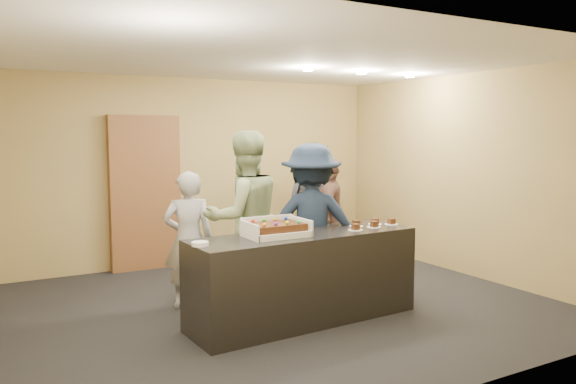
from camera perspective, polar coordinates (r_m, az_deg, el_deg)
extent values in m
plane|color=black|center=(6.32, -1.97, -11.56)|extent=(6.00, 6.00, 0.00)
plane|color=white|center=(6.08, -2.06, 13.49)|extent=(6.00, 6.00, 0.00)
cube|color=tan|center=(8.35, -9.93, 2.08)|extent=(6.00, 0.04, 2.70)
cube|color=tan|center=(4.02, 14.63, -2.17)|extent=(6.00, 0.04, 2.70)
cube|color=tan|center=(7.89, 17.73, 1.66)|extent=(0.04, 5.00, 2.70)
cube|color=black|center=(5.77, 1.65, -8.64)|extent=(2.43, 0.82, 0.90)
cube|color=brown|center=(8.08, -14.30, -0.09)|extent=(0.98, 0.15, 2.15)
cube|color=white|center=(5.51, -1.20, -4.22)|extent=(0.58, 0.41, 0.06)
cube|color=white|center=(5.37, -3.95, -3.96)|extent=(0.02, 0.41, 0.16)
cube|color=white|center=(5.64, 1.42, -3.47)|extent=(0.02, 0.41, 0.16)
cube|color=white|center=(5.68, -2.17, -3.32)|extent=(0.58, 0.02, 0.18)
cube|color=#361C0C|center=(5.50, -1.20, -3.55)|extent=(0.51, 0.35, 0.07)
sphere|color=red|center=(5.51, -3.59, -2.97)|extent=(0.04, 0.04, 0.04)
sphere|color=#319518|center=(5.56, -2.44, -2.87)|extent=(0.04, 0.04, 0.04)
sphere|color=orange|center=(5.62, -1.32, -2.78)|extent=(0.04, 0.04, 0.04)
sphere|color=blue|center=(5.68, -0.22, -2.69)|extent=(0.04, 0.04, 0.04)
sphere|color=orange|center=(5.29, -2.42, -3.34)|extent=(0.04, 0.04, 0.04)
sphere|color=purple|center=(5.35, -1.24, -3.23)|extent=(0.04, 0.04, 0.04)
sphere|color=yellow|center=(5.41, -0.08, -3.13)|extent=(0.04, 0.04, 0.04)
sphere|color=#28CB61|center=(5.47, 1.05, -3.03)|extent=(0.04, 0.04, 0.04)
cylinder|color=white|center=(5.11, -8.92, -5.23)|extent=(0.15, 0.15, 0.04)
cylinder|color=white|center=(5.89, 6.87, -3.86)|extent=(0.15, 0.15, 0.01)
cube|color=#361C0C|center=(5.88, 6.88, -3.53)|extent=(0.07, 0.06, 0.06)
cylinder|color=white|center=(6.13, 6.95, -3.46)|extent=(0.15, 0.15, 0.01)
cube|color=#361C0C|center=(6.13, 6.95, -3.15)|extent=(0.07, 0.06, 0.06)
cylinder|color=white|center=(6.09, 8.75, -3.55)|extent=(0.15, 0.15, 0.01)
cube|color=#361C0C|center=(6.09, 8.75, -3.24)|extent=(0.07, 0.06, 0.06)
cylinder|color=white|center=(6.28, 8.81, -3.26)|extent=(0.15, 0.15, 0.01)
cube|color=#361C0C|center=(6.28, 8.82, -2.96)|extent=(0.07, 0.06, 0.06)
cylinder|color=white|center=(6.31, 10.47, -3.25)|extent=(0.15, 0.15, 0.01)
cube|color=#361C0C|center=(6.31, 10.47, -2.94)|extent=(0.07, 0.06, 0.06)
imported|color=#AAA9AE|center=(6.24, -10.07, -4.78)|extent=(0.62, 0.49, 1.50)
imported|color=#9AAE7C|center=(6.26, -4.46, -2.65)|extent=(0.94, 0.73, 1.93)
imported|color=#172338|center=(6.27, 2.38, -3.29)|extent=(1.33, 1.10, 1.79)
imported|color=brown|center=(7.22, 4.16, -2.82)|extent=(0.89, 0.98, 1.61)
imported|color=#26262B|center=(8.10, 2.64, -1.21)|extent=(0.91, 0.62, 1.78)
cylinder|color=#FFEAC6|center=(6.90, 2.04, 12.34)|extent=(0.12, 0.12, 0.03)
cylinder|color=#FFEAC6|center=(7.35, 7.49, 11.91)|extent=(0.12, 0.12, 0.03)
cylinder|color=#FFEAC6|center=(7.85, 12.26, 11.44)|extent=(0.12, 0.12, 0.03)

